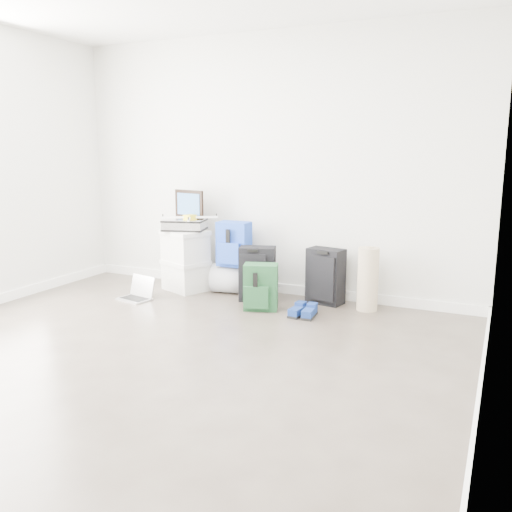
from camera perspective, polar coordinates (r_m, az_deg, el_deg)
The scene contains 14 objects.
ground at distance 3.90m, azimuth -14.00°, elevation -12.14°, with size 5.00×5.00×0.00m, color #3C332B.
room_envelope at distance 3.61m, azimuth -15.14°, elevation 13.99°, with size 4.52×5.02×2.71m.
boxes_stack at distance 5.95m, azimuth -7.43°, elevation -0.44°, with size 0.57×0.52×0.66m.
briefcase at distance 5.89m, azimuth -7.52°, elevation 3.28°, with size 0.43×0.31×0.12m, color #B2B2B7.
painting at distance 5.95m, azimuth -7.07°, elevation 5.44°, with size 0.40×0.12×0.30m.
drone at distance 5.82m, azimuth -6.98°, elevation 4.07°, with size 0.53×0.53×0.05m.
duffel_bag at distance 5.82m, azimuth -2.21°, elevation -2.45°, with size 0.31×0.31×0.49m, color gray.
blue_backpack at distance 5.71m, azimuth -2.38°, elevation 1.18°, with size 0.34×0.25×0.47m.
large_suitcase at distance 5.50m, azimuth 0.11°, elevation -1.90°, with size 0.40×0.32×0.56m.
green_backpack at distance 5.19m, azimuth 0.46°, elevation -3.39°, with size 0.36×0.32×0.45m.
carry_on at distance 5.44m, azimuth 7.30°, elevation -2.13°, with size 0.39×0.29×0.56m.
shoes at distance 5.05m, azimuth 5.03°, elevation -5.90°, with size 0.23×0.26×0.08m.
rolled_rug at distance 5.27m, azimuth 11.69°, elevation -2.41°, with size 0.20×0.20×0.61m, color tan.
laptop at distance 5.74m, azimuth -12.34°, elevation -3.88°, with size 0.37×0.30×0.23m.
Camera 1 is at (2.30, -2.76, 1.52)m, focal length 38.00 mm.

